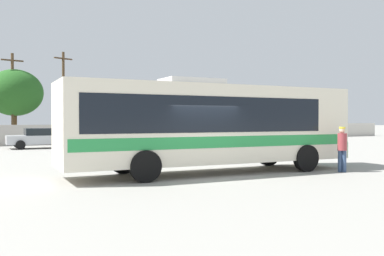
% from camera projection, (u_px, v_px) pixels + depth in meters
% --- Properties ---
extents(ground_plane, '(300.00, 300.00, 0.00)m').
position_uv_depth(ground_plane, '(108.00, 156.00, 23.55)').
color(ground_plane, gray).
extents(perimeter_wall, '(80.00, 0.30, 1.64)m').
position_uv_depth(perimeter_wall, '(57.00, 135.00, 34.84)').
color(perimeter_wall, beige).
rests_on(perimeter_wall, ground_plane).
extents(coach_bus_cream_green, '(11.49, 3.27, 3.52)m').
position_uv_depth(coach_bus_cream_green, '(209.00, 123.00, 15.86)').
color(coach_bus_cream_green, silver).
rests_on(coach_bus_cream_green, ground_plane).
extents(attendant_by_bus_door, '(0.48, 0.48, 1.74)m').
position_uv_depth(attendant_by_bus_door, '(342.00, 146.00, 16.17)').
color(attendant_by_bus_door, '#33476B').
rests_on(attendant_by_bus_door, ground_plane).
extents(parked_car_second_silver, '(4.51, 2.11, 1.43)m').
position_uv_depth(parked_car_second_silver, '(41.00, 138.00, 30.07)').
color(parked_car_second_silver, '#B7BABF').
rests_on(parked_car_second_silver, ground_plane).
extents(parked_car_third_grey, '(4.30, 2.01, 1.47)m').
position_uv_depth(parked_car_third_grey, '(120.00, 136.00, 33.72)').
color(parked_car_third_grey, slate).
rests_on(parked_car_third_grey, ground_plane).
extents(parked_car_rightmost_silver, '(4.66, 2.19, 1.52)m').
position_uv_depth(parked_car_rightmost_silver, '(190.00, 134.00, 36.68)').
color(parked_car_rightmost_silver, '#B7BABF').
rests_on(parked_car_rightmost_silver, ground_plane).
extents(utility_pole_near, '(1.76, 0.64, 8.24)m').
position_uv_depth(utility_pole_near, '(63.00, 95.00, 38.43)').
color(utility_pole_near, '#4C3823').
rests_on(utility_pole_near, ground_plane).
extents(utility_pole_far, '(1.80, 0.40, 7.65)m').
position_uv_depth(utility_pole_far, '(13.00, 97.00, 35.42)').
color(utility_pole_far, '#4C3823').
rests_on(utility_pole_far, ground_plane).
extents(roadside_tree_midleft, '(4.70, 4.70, 6.37)m').
position_uv_depth(roadside_tree_midleft, '(15.00, 93.00, 36.06)').
color(roadside_tree_midleft, brown).
rests_on(roadside_tree_midleft, ground_plane).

